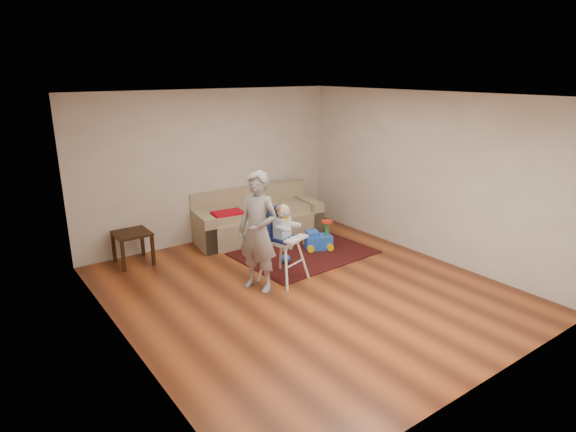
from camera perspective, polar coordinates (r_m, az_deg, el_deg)
ground at (r=6.98m, az=1.95°, el=-8.67°), size 5.50×5.50×0.00m
room_envelope at (r=6.81m, az=-0.62°, el=7.31°), size 5.04×5.52×2.72m
sofa at (r=8.93m, az=-3.71°, el=0.26°), size 2.45×1.26×0.90m
side_table at (r=8.14m, az=-17.89°, el=-3.61°), size 0.53×0.53×0.53m
area_rug at (r=8.26m, az=1.89°, el=-4.38°), size 2.25×1.74×0.02m
ride_on_toy at (r=8.37m, az=3.61°, el=-2.24°), size 0.55×0.49×0.50m
toy_ball at (r=7.79m, az=-0.29°, el=-5.08°), size 0.15×0.15×0.15m
high_chair at (r=7.05m, az=-0.57°, el=-3.35°), size 0.69×0.69×1.18m
adult at (r=6.70m, az=-3.57°, el=-1.89°), size 0.62×0.73×1.71m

